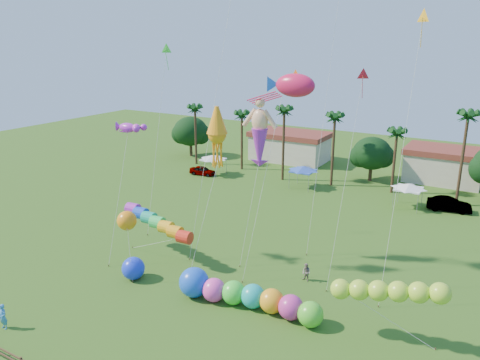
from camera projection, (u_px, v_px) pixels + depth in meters
The scene contains 20 objects.
ground at pixel (162, 349), 30.62m from camera, with size 160.00×160.00×0.00m, color #285116.
tree_line at pixel (389, 155), 63.91m from camera, with size 69.46×8.91×11.00m.
buildings_row at pixel (354, 156), 72.76m from camera, with size 35.00×7.00×4.00m.
tent_row at pixel (301, 169), 62.69m from camera, with size 31.00×4.00×0.60m.
car_a at pixel (202, 171), 69.78m from camera, with size 1.58×3.93×1.34m, color #4C4C54.
car_b at pixel (449, 204), 55.05m from camera, with size 1.73×4.97×1.64m, color #4C4C54.
spectator_a at pixel (3, 317), 32.56m from camera, with size 0.68×0.45×1.87m, color #3885C7.
spectator_b at pixel (306, 272), 39.06m from camera, with size 0.76×0.59×1.57m, color gray.
caterpillar_inflatable at pixel (243, 295), 35.19m from camera, with size 11.68×3.27×2.37m.
blue_ball at pixel (133, 268), 39.38m from camera, with size 1.94×1.94×1.94m, color #1B36F3.
rainbow_tube at pixel (166, 232), 41.65m from camera, with size 9.15×2.19×3.56m.
green_worm at pixel (341, 289), 31.46m from camera, with size 9.93×3.12×4.17m.
orange_ball_kite at pixel (127, 221), 37.94m from camera, with size 1.93×1.93×6.16m.
merman_kite at pixel (260, 137), 41.02m from camera, with size 2.79×4.33×14.13m.
fish_kite at pixel (295, 85), 38.15m from camera, with size 5.42×7.19×16.94m.
squid_kite at pixel (217, 135), 38.87m from camera, with size 2.27×4.18×14.34m.
lobster_kite at pixel (128, 128), 41.05m from camera, with size 3.50×4.82×12.63m.
delta_kite_red at pixel (362, 80), 35.30m from camera, with size 1.24×3.88×17.42m.
delta_kite_yellow at pixel (422, 23), 32.33m from camera, with size 1.16×4.18×21.54m.
delta_kite_green at pixel (166, 53), 45.26m from camera, with size 1.65×3.50×19.13m.
Camera 1 is at (17.67, -19.89, 19.46)m, focal length 35.00 mm.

